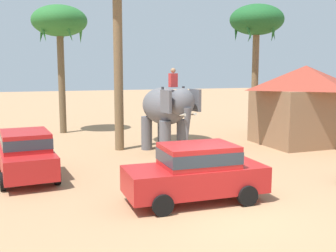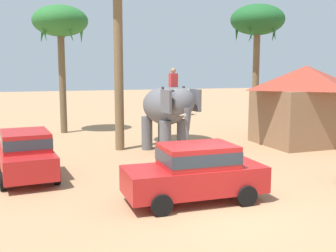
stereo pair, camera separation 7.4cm
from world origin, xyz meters
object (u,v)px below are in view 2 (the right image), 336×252
car_parked_far_side (26,153)px  palm_tree_behind_elephant (60,24)px  palm_tree_left_of_road (257,23)px  car_sedan_foreground (195,171)px  elephant_with_mahout (167,110)px  roadside_hut (305,103)px

car_parked_far_side → palm_tree_behind_elephant: bearing=79.6°
car_parked_far_side → palm_tree_left_of_road: bearing=29.1°
palm_tree_behind_elephant → palm_tree_left_of_road: size_ratio=0.98×
car_sedan_foreground → elephant_with_mahout: elephant_with_mahout is taller
elephant_with_mahout → roadside_hut: roadside_hut is taller
car_parked_far_side → elephant_with_mahout: bearing=24.0°
palm_tree_behind_elephant → palm_tree_left_of_road: (11.20, -2.92, 0.12)m
car_parked_far_side → palm_tree_behind_elephant: 11.72m
elephant_with_mahout → roadside_hut: 7.42m
elephant_with_mahout → palm_tree_behind_elephant: (-4.16, 7.52, 4.39)m
car_sedan_foreground → car_parked_far_side: 6.37m
elephant_with_mahout → palm_tree_left_of_road: size_ratio=0.53×
palm_tree_left_of_road → roadside_hut: 6.26m
car_sedan_foreground → car_parked_far_side: size_ratio=0.97×
car_sedan_foreground → palm_tree_left_of_road: palm_tree_left_of_road is taller
elephant_with_mahout → car_sedan_foreground: bearing=-100.1°
roadside_hut → elephant_with_mahout: bearing=-179.0°
palm_tree_left_of_road → car_parked_far_side: bearing=-150.9°
car_sedan_foreground → car_parked_far_side: bearing=139.0°
palm_tree_left_of_road → roadside_hut: bearing=-85.3°
car_sedan_foreground → palm_tree_behind_elephant: 15.65m
car_parked_far_side → roadside_hut: bearing=11.8°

